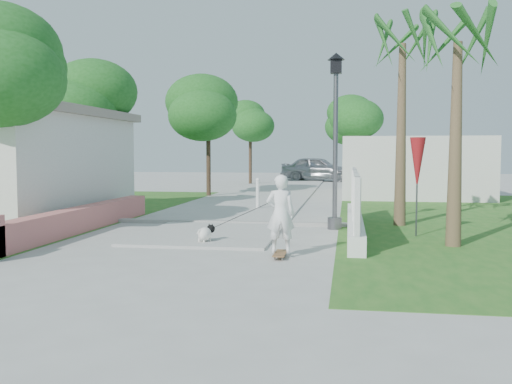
% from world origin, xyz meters
% --- Properties ---
extents(ground, '(90.00, 90.00, 0.00)m').
position_xyz_m(ground, '(0.00, 0.00, 0.00)').
color(ground, '#B7B7B2').
rests_on(ground, ground).
extents(path_strip, '(3.20, 36.00, 0.06)m').
position_xyz_m(path_strip, '(0.00, 20.00, 0.03)').
color(path_strip, '#B7B7B2').
rests_on(path_strip, ground).
extents(curb, '(6.50, 0.25, 0.10)m').
position_xyz_m(curb, '(0.00, 6.00, 0.05)').
color(curb, '#999993').
rests_on(curb, ground).
extents(grass_left, '(8.00, 20.00, 0.01)m').
position_xyz_m(grass_left, '(-7.00, 8.00, 0.01)').
color(grass_left, '#27641F').
rests_on(grass_left, ground).
extents(grass_right, '(8.00, 20.00, 0.01)m').
position_xyz_m(grass_right, '(7.00, 8.00, 0.01)').
color(grass_right, '#27641F').
rests_on(grass_right, ground).
extents(pink_wall, '(0.45, 8.20, 0.80)m').
position_xyz_m(pink_wall, '(-3.30, 3.55, 0.31)').
color(pink_wall, '#C37064').
rests_on(pink_wall, ground).
extents(lattice_fence, '(0.35, 7.00, 1.50)m').
position_xyz_m(lattice_fence, '(3.40, 5.00, 0.54)').
color(lattice_fence, white).
rests_on(lattice_fence, ground).
extents(building_right, '(6.00, 8.00, 2.60)m').
position_xyz_m(building_right, '(6.00, 18.00, 1.30)').
color(building_right, silver).
rests_on(building_right, ground).
extents(street_lamp, '(0.44, 0.44, 4.44)m').
position_xyz_m(street_lamp, '(2.90, 5.50, 2.43)').
color(street_lamp, '#59595E').
rests_on(street_lamp, ground).
extents(bollard, '(0.14, 0.14, 1.09)m').
position_xyz_m(bollard, '(0.20, 10.00, 0.58)').
color(bollard, white).
rests_on(bollard, ground).
extents(patio_umbrella, '(0.36, 0.36, 2.30)m').
position_xyz_m(patio_umbrella, '(4.80, 4.50, 1.69)').
color(patio_umbrella, '#59595E').
rests_on(patio_umbrella, ground).
extents(tree_left_near, '(3.60, 3.60, 5.28)m').
position_xyz_m(tree_left_near, '(-4.48, 2.98, 3.82)').
color(tree_left_near, '#4C3826').
rests_on(tree_left_near, ground).
extents(tree_left_mid, '(3.20, 3.20, 4.85)m').
position_xyz_m(tree_left_mid, '(-5.48, 8.48, 3.50)').
color(tree_left_mid, '#4C3826').
rests_on(tree_left_mid, ground).
extents(tree_path_left, '(3.40, 3.40, 5.23)m').
position_xyz_m(tree_path_left, '(-2.98, 15.98, 3.82)').
color(tree_path_left, '#4C3826').
rests_on(tree_path_left, ground).
extents(tree_path_right, '(3.00, 3.00, 4.79)m').
position_xyz_m(tree_path_right, '(3.22, 19.98, 3.49)').
color(tree_path_right, '#4C3826').
rests_on(tree_path_right, ground).
extents(tree_path_far, '(3.20, 3.20, 5.17)m').
position_xyz_m(tree_path_far, '(-2.78, 25.98, 3.82)').
color(tree_path_far, '#4C3826').
rests_on(tree_path_far, ground).
extents(palm_far, '(1.80, 1.80, 5.30)m').
position_xyz_m(palm_far, '(4.60, 6.50, 4.48)').
color(palm_far, brown).
rests_on(palm_far, ground).
extents(palm_near, '(1.80, 1.80, 4.70)m').
position_xyz_m(palm_near, '(5.40, 3.20, 3.95)').
color(palm_near, brown).
rests_on(palm_near, ground).
extents(skateboarder, '(2.06, 1.90, 1.55)m').
position_xyz_m(skateboarder, '(1.14, 2.05, 0.68)').
color(skateboarder, brown).
rests_on(skateboarder, ground).
extents(dog, '(0.43, 0.58, 0.42)m').
position_xyz_m(dog, '(0.23, 2.71, 0.23)').
color(dog, white).
rests_on(dog, ground).
extents(parked_car, '(5.14, 2.62, 1.68)m').
position_xyz_m(parked_car, '(1.20, 29.71, 0.84)').
color(parked_car, '#AAADB2').
rests_on(parked_car, ground).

